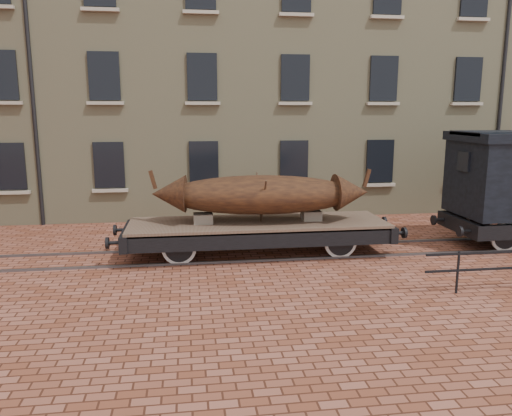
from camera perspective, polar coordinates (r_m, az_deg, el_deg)
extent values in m
plane|color=brown|center=(15.01, 4.49, -5.13)|extent=(90.00, 90.00, 0.00)
cube|color=tan|center=(25.00, 6.67, 17.47)|extent=(40.00, 10.00, 14.00)
cube|color=black|center=(20.16, -26.33, 4.29)|extent=(1.10, 0.12, 1.70)
cube|color=#B3A791|center=(20.22, -26.16, 1.60)|extent=(1.30, 0.18, 0.12)
cube|color=black|center=(19.35, -16.43, 4.75)|extent=(1.10, 0.12, 1.70)
cube|color=#B3A791|center=(19.41, -16.30, 1.94)|extent=(1.30, 0.18, 0.12)
cube|color=black|center=(19.14, -5.98, 5.07)|extent=(1.10, 0.12, 1.70)
cube|color=#B3A791|center=(19.21, -5.92, 2.23)|extent=(1.30, 0.18, 0.12)
cube|color=black|center=(19.58, 4.35, 5.23)|extent=(1.10, 0.12, 1.70)
cube|color=#B3A791|center=(19.64, 4.35, 2.45)|extent=(1.30, 0.18, 0.12)
cube|color=black|center=(20.60, 13.95, 5.23)|extent=(1.10, 0.12, 1.70)
cube|color=#B3A791|center=(20.66, 13.89, 2.59)|extent=(1.30, 0.18, 0.12)
cube|color=black|center=(22.14, 22.43, 5.10)|extent=(1.10, 0.12, 1.70)
cube|color=#B3A791|center=(22.19, 22.33, 2.65)|extent=(1.30, 0.18, 0.12)
cube|color=black|center=(20.11, -27.13, 13.37)|extent=(1.10, 0.12, 1.70)
cube|color=#B3A791|center=(20.01, -26.95, 10.67)|extent=(1.30, 0.18, 0.12)
cube|color=black|center=(19.29, -16.96, 14.23)|extent=(1.10, 0.12, 1.70)
cube|color=#B3A791|center=(19.19, -16.83, 11.41)|extent=(1.30, 0.18, 0.12)
cube|color=black|center=(19.08, -6.18, 14.67)|extent=(1.10, 0.12, 1.70)
cube|color=#B3A791|center=(18.98, -6.11, 11.82)|extent=(1.30, 0.18, 0.12)
cube|color=black|center=(19.51, 4.50, 14.62)|extent=(1.10, 0.12, 1.70)
cube|color=#B3A791|center=(19.42, 4.49, 11.83)|extent=(1.30, 0.18, 0.12)
cube|color=black|center=(20.54, 14.38, 14.14)|extent=(1.10, 0.12, 1.70)
cube|color=#B3A791|center=(20.45, 14.31, 11.49)|extent=(1.30, 0.18, 0.12)
cube|color=black|center=(22.08, 23.06, 13.38)|extent=(1.10, 0.12, 1.70)
cube|color=#B3A791|center=(22.00, 22.95, 10.92)|extent=(1.30, 0.18, 0.12)
cube|color=#B3A791|center=(19.50, -17.38, 20.84)|extent=(1.30, 0.18, 0.12)
cube|color=#B3A791|center=(19.30, -6.32, 21.36)|extent=(1.30, 0.18, 0.12)
cube|color=#B3A791|center=(19.73, 4.64, 21.17)|extent=(1.30, 0.18, 0.12)
cube|color=#B3A791|center=(20.74, 14.76, 20.35)|extent=(1.30, 0.18, 0.12)
cube|color=#B3A791|center=(22.27, 23.60, 19.15)|extent=(1.30, 0.18, 0.12)
cylinder|color=black|center=(19.97, -24.71, 18.22)|extent=(0.14, 0.14, 14.00)
cylinder|color=black|center=(23.01, 26.74, 16.97)|extent=(0.14, 0.14, 14.00)
cube|color=#59595E|center=(14.33, 5.11, -5.80)|extent=(30.00, 0.08, 0.06)
cube|color=#59595E|center=(15.68, 3.93, -4.30)|extent=(30.00, 0.08, 0.06)
cylinder|color=black|center=(12.51, 22.05, -6.85)|extent=(0.06, 0.06, 1.00)
cube|color=brown|center=(14.58, 0.23, -1.78)|extent=(7.47, 2.19, 0.12)
cube|color=black|center=(13.66, 0.83, -3.69)|extent=(7.47, 0.16, 0.45)
cube|color=black|center=(15.61, -0.30, -1.81)|extent=(7.47, 0.16, 0.45)
cube|color=black|center=(14.60, -14.46, -3.08)|extent=(0.22, 2.29, 0.45)
cylinder|color=black|center=(13.92, -15.94, -3.85)|extent=(0.35, 0.10, 0.10)
cylinder|color=black|center=(13.94, -16.63, -3.86)|extent=(0.08, 0.32, 0.32)
cylinder|color=black|center=(15.35, -15.19, -2.43)|extent=(0.35, 0.10, 0.10)
cylinder|color=black|center=(15.37, -15.81, -2.44)|extent=(0.08, 0.32, 0.32)
cube|color=black|center=(15.59, 13.95, -2.16)|extent=(0.22, 2.29, 0.45)
cylinder|color=black|center=(15.03, 15.99, -2.76)|extent=(0.35, 0.10, 0.10)
cylinder|color=black|center=(15.10, 16.58, -2.73)|extent=(0.08, 0.32, 0.32)
cylinder|color=black|center=(16.37, 13.90, -1.54)|extent=(0.35, 0.10, 0.10)
cylinder|color=black|center=(16.43, 14.45, -1.52)|extent=(0.08, 0.32, 0.32)
cylinder|color=black|center=(14.55, -8.75, -3.79)|extent=(0.10, 1.89, 0.10)
cylinder|color=silver|center=(13.86, -8.79, -4.55)|extent=(0.96, 0.07, 0.96)
cylinder|color=black|center=(13.86, -8.79, -4.55)|extent=(0.78, 0.10, 0.78)
cube|color=black|center=(13.68, -8.83, -3.72)|extent=(0.90, 0.08, 0.10)
cylinder|color=silver|center=(15.25, -8.72, -3.10)|extent=(0.96, 0.07, 0.96)
cylinder|color=black|center=(15.25, -8.72, -3.10)|extent=(0.78, 0.10, 0.78)
cube|color=black|center=(15.31, -8.74, -2.13)|extent=(0.90, 0.08, 0.10)
cylinder|color=black|center=(15.17, 8.84, -3.18)|extent=(0.10, 1.89, 0.10)
cylinder|color=silver|center=(14.51, 9.65, -3.87)|extent=(0.96, 0.07, 0.96)
cylinder|color=black|center=(14.51, 9.65, -3.87)|extent=(0.78, 0.10, 0.78)
cube|color=black|center=(14.34, 9.82, -3.06)|extent=(0.90, 0.08, 0.10)
cylinder|color=silver|center=(15.84, 8.09, -2.55)|extent=(0.96, 0.07, 0.96)
cylinder|color=black|center=(15.84, 8.09, -2.55)|extent=(0.78, 0.10, 0.78)
cube|color=black|center=(15.90, 8.00, -1.61)|extent=(0.90, 0.08, 0.10)
cube|color=black|center=(14.67, 0.23, -3.26)|extent=(3.98, 0.06, 0.06)
cube|color=gray|center=(14.40, -6.06, -1.19)|extent=(0.55, 0.50, 0.28)
cube|color=gray|center=(14.84, 6.33, -0.83)|extent=(0.55, 0.50, 0.28)
ellipsoid|color=#532E16|center=(14.43, 0.59, 1.53)|extent=(5.72, 2.17, 1.12)
cone|color=#532E16|center=(14.48, -9.95, 1.59)|extent=(1.05, 1.13, 1.06)
cube|color=#532E16|center=(14.48, -11.71, 3.19)|extent=(0.23, 0.13, 0.54)
cone|color=#532E16|center=(14.84, 10.87, 1.79)|extent=(1.05, 1.13, 1.06)
cube|color=#532E16|center=(14.89, 12.55, 3.37)|extent=(0.23, 0.13, 0.54)
cylinder|color=#453224|center=(14.01, 0.86, 0.70)|extent=(0.05, 0.96, 1.35)
cylinder|color=#453224|center=(14.89, 0.33, 1.32)|extent=(0.05, 0.96, 1.35)
cube|color=black|center=(16.72, 22.23, -1.80)|extent=(0.22, 2.37, 0.44)
cylinder|color=black|center=(15.84, 22.25, -2.49)|extent=(0.08, 0.32, 0.32)
cylinder|color=black|center=(17.18, 19.64, -1.29)|extent=(0.08, 0.32, 0.32)
cylinder|color=black|center=(17.33, 25.29, -2.35)|extent=(0.10, 1.88, 0.10)
cylinder|color=silver|center=(16.75, 26.62, -2.90)|extent=(0.95, 0.07, 0.95)
cylinder|color=black|center=(16.75, 26.62, -2.90)|extent=(0.78, 0.10, 0.78)
cylinder|color=silver|center=(17.92, 24.05, -1.84)|extent=(0.95, 0.07, 0.95)
cylinder|color=black|center=(17.92, 24.05, -1.84)|extent=(0.78, 0.10, 0.78)
cube|color=black|center=(16.41, 22.67, 4.94)|extent=(0.08, 0.59, 0.59)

